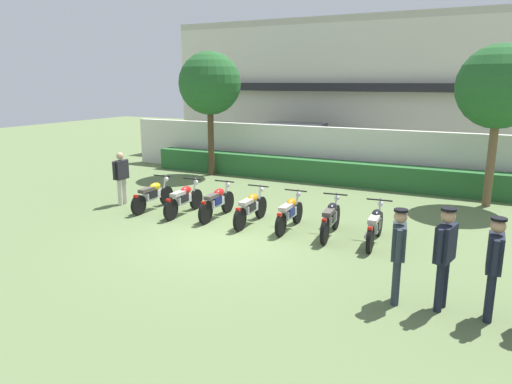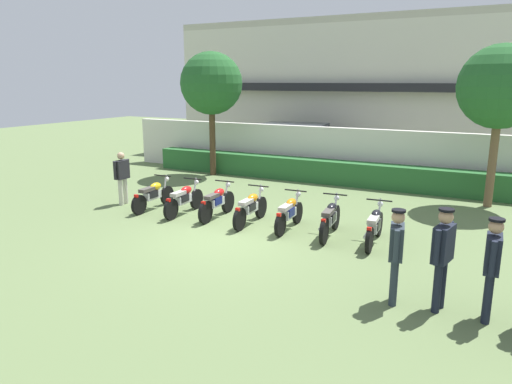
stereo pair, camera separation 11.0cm
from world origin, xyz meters
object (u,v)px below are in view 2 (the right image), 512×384
motorcycle_in_row_5 (330,218)px  motorcycle_in_row_6 (375,226)px  parked_car (298,145)px  officer_2 (492,261)px  motorcycle_in_row_0 (153,195)px  inspector_person (122,174)px  motorcycle_in_row_1 (184,199)px  motorcycle_in_row_3 (250,208)px  officer_0 (396,249)px  motorcycle_in_row_4 (289,213)px  motorcycle_in_row_2 (217,202)px  tree_far_side (501,87)px  tree_near_inspector (211,84)px  officer_1 (443,251)px

motorcycle_in_row_5 → motorcycle_in_row_6: bearing=-98.3°
parked_car → officer_2: bearing=-60.6°
motorcycle_in_row_0 → inspector_person: inspector_person is taller
motorcycle_in_row_1 → parked_car: bearing=-1.4°
motorcycle_in_row_3 → parked_car: bearing=12.6°
motorcycle_in_row_3 → officer_0: (4.28, -2.91, 0.52)m
motorcycle_in_row_1 → motorcycle_in_row_6: 5.39m
motorcycle_in_row_4 → officer_0: 4.37m
motorcycle_in_row_2 → officer_0: (5.37, -3.00, 0.52)m
parked_car → officer_0: bearing=-65.9°
tree_far_side → motorcycle_in_row_1: 9.55m
motorcycle_in_row_1 → officer_2: size_ratio=1.12×
motorcycle_in_row_2 → tree_near_inspector: bearing=31.5°
parked_car → motorcycle_in_row_2: size_ratio=2.52×
motorcycle_in_row_4 → officer_1: bearing=-128.4°
motorcycle_in_row_2 → parked_car: bearing=5.6°
parked_car → tree_near_inspector: tree_near_inspector is taller
tree_near_inspector → officer_1: bearing=-40.5°
motorcycle_in_row_5 → motorcycle_in_row_6: (1.08, -0.05, -0.01)m
officer_2 → tree_near_inspector: bearing=-39.3°
motorcycle_in_row_1 → officer_0: officer_0 is taller
tree_far_side → inspector_person: size_ratio=2.94×
tree_far_side → motorcycle_in_row_4: tree_far_side is taller
motorcycle_in_row_2 → motorcycle_in_row_4: 2.19m
motorcycle_in_row_5 → officer_0: size_ratio=1.13×
motorcycle_in_row_1 → motorcycle_in_row_2: (1.02, 0.11, 0.01)m
motorcycle_in_row_3 → motorcycle_in_row_5: bearing=-92.6°
motorcycle_in_row_1 → inspector_person: (-2.30, 0.06, 0.50)m
motorcycle_in_row_0 → motorcycle_in_row_3: motorcycle_in_row_3 is taller
tree_near_inspector → motorcycle_in_row_3: (4.50, -5.27, -3.13)m
motorcycle_in_row_0 → motorcycle_in_row_6: (6.50, -0.08, 0.01)m
parked_car → motorcycle_in_row_5: size_ratio=2.50×
motorcycle_in_row_4 → inspector_person: (-5.51, 0.02, 0.50)m
parked_car → tree_near_inspector: (-2.30, -3.29, 2.64)m
motorcycle_in_row_4 → officer_0: size_ratio=1.08×
motorcycle_in_row_1 → officer_1: bearing=-113.5°
parked_car → motorcycle_in_row_3: size_ratio=2.48×
motorcycle_in_row_5 → tree_near_inspector: bearing=46.0°
motorcycle_in_row_0 → inspector_person: bearing=87.1°
officer_1 → motorcycle_in_row_6: bearing=-45.9°
motorcycle_in_row_4 → motorcycle_in_row_3: bearing=89.0°
motorcycle_in_row_5 → inspector_person: bearing=83.8°
tree_far_side → motorcycle_in_row_6: bearing=-114.3°
officer_2 → tree_far_side: bearing=-89.2°
tree_near_inspector → motorcycle_in_row_1: size_ratio=2.55×
motorcycle_in_row_4 → officer_2: officer_2 is taller
motorcycle_in_row_0 → officer_0: (7.50, -2.90, 0.53)m
parked_car → motorcycle_in_row_3: 8.85m
motorcycle_in_row_1 → inspector_person: size_ratio=1.17×
motorcycle_in_row_6 → motorcycle_in_row_4: bearing=83.3°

